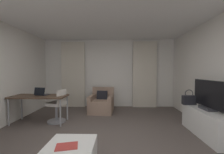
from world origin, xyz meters
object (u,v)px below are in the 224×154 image
tv_flatscreen (208,96)px  handbag_primary (189,100)px  armchair (102,104)px  magazine_open (67,146)px  tv_console (207,123)px  desk_chair (58,108)px  laptop (42,94)px  desk (39,98)px

tv_flatscreen → handbag_primary: tv_flatscreen is taller
armchair → tv_flatscreen: (2.43, -1.77, 0.58)m
magazine_open → tv_flatscreen: size_ratio=0.34×
tv_console → handbag_primary: handbag_primary is taller
desk_chair → laptop: bearing=-177.7°
tv_flatscreen → handbag_primary: 0.53m
handbag_primary → desk_chair: bearing=175.4°
desk → tv_console: bearing=-9.8°
armchair → tv_flatscreen: tv_flatscreen is taller
armchair → magazine_open: armchair is taller
laptop → handbag_primary: bearing=-3.8°
laptop → armchair: bearing=34.6°
magazine_open → tv_flatscreen: tv_flatscreen is taller
desk → tv_flatscreen: 4.05m
laptop → handbag_primary: 3.81m
desk_chair → tv_console: size_ratio=0.67×
desk → magazine_open: 2.41m
desk_chair → laptop: (-0.43, -0.02, 0.38)m
tv_console → desk_chair: bearing=168.0°
desk_chair → tv_flatscreen: size_ratio=0.93×
tv_flatscreen → handbag_primary: bearing=108.1°
desk → handbag_primary: 3.84m
magazine_open → tv_console: 2.88m
desk_chair → magazine_open: bearing=-64.9°
desk → tv_flatscreen: tv_flatscreen is taller
desk_chair → tv_console: bearing=-12.0°
armchair → magazine_open: 3.04m
magazine_open → tv_console: bearing=25.8°
armchair → handbag_primary: bearing=-29.7°
laptop → desk_chair: bearing=2.3°
laptop → tv_console: size_ratio=0.28×
desk_chair → handbag_primary: size_ratio=2.39×
armchair → handbag_primary: handbag_primary is taller
desk_chair → tv_console: (3.53, -0.75, -0.11)m
handbag_primary → tv_flatscreen: bearing=-71.9°
armchair → desk: armchair is taller
desk → laptop: laptop is taller
desk_chair → handbag_primary: 3.39m
laptop → magazine_open: laptop is taller
tv_flatscreen → handbag_primary: (-0.15, 0.47, -0.17)m
laptop → desk: bearing=-130.8°
desk → tv_flatscreen: size_ratio=1.50×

